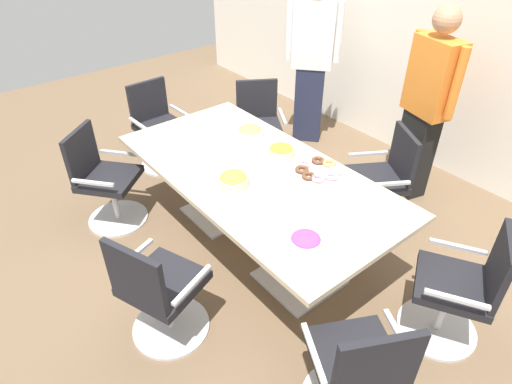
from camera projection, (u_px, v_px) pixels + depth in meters
The scene contains 18 objects.
ground_plane at pixel (256, 243), 3.84m from camera, with size 10.00×10.00×0.01m, color brown.
back_wall at pixel (448, 32), 4.25m from camera, with size 8.00×0.10×2.80m, color white.
conference_table at pixel (256, 184), 3.47m from camera, with size 2.40×1.20×0.75m.
office_chair_0 at pixel (105, 183), 3.88m from camera, with size 0.76×0.76×0.91m.
office_chair_1 at pixel (159, 294), 2.83m from camera, with size 0.70×0.70×0.91m.
office_chair_2 at pixel (357, 372), 2.38m from camera, with size 0.73×0.73×0.91m.
office_chair_3 at pixel (459, 292), 2.85m from camera, with size 0.74×0.74×0.91m.
office_chair_4 at pixel (381, 184), 3.86m from camera, with size 0.74×0.74×0.91m.
office_chair_5 at pixel (259, 130), 4.70m from camera, with size 0.74×0.74×0.91m.
office_chair_6 at pixel (159, 130), 4.69m from camera, with size 0.56×0.56×0.91m.
person_standing_0 at pixel (312, 59), 4.84m from camera, with size 0.51×0.46×1.87m.
person_standing_1 at pixel (426, 104), 3.95m from camera, with size 0.61×0.33×1.80m.
snack_bowl_chips_yellow at pixel (233, 179), 3.22m from camera, with size 0.23×0.23×0.10m.
snack_bowl_chips_orange at pixel (281, 150), 3.58m from camera, with size 0.22×0.22×0.09m.
snack_bowl_candy_mix at pixel (306, 241), 2.68m from camera, with size 0.21×0.21×0.09m.
snack_bowl_cookies at pixel (250, 131), 3.85m from camera, with size 0.24×0.24×0.09m.
donut_platter at pixel (318, 170), 3.37m from camera, with size 0.36×0.36×0.04m.
napkin_pile at pixel (175, 135), 3.83m from camera, with size 0.19×0.19×0.06m, color white.
Camera 1 is at (2.23, -1.79, 2.59)m, focal length 30.60 mm.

